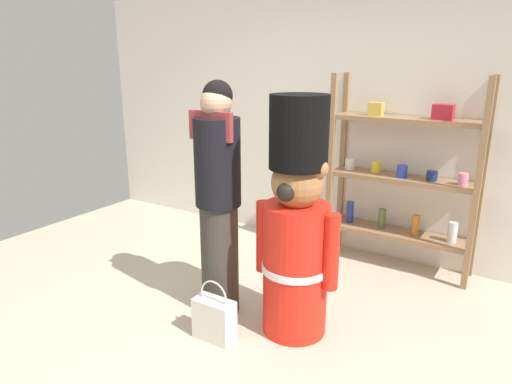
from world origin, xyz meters
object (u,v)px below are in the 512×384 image
Objects in this scene: merchandise_shelf at (402,176)px; shopping_bag at (214,319)px; teddy_bear_guard at (296,229)px; person_shopper at (218,197)px.

shopping_bag is at bearing -111.16° from merchandise_shelf.
teddy_bear_guard is 0.96× the size of person_shopper.
teddy_bear_guard is at bearing 43.84° from shopping_bag.
merchandise_shelf is 1.80m from person_shopper.
merchandise_shelf is at bearing 59.26° from person_shopper.
person_shopper is 0.86m from shopping_bag.
teddy_bear_guard is (-0.31, -1.48, -0.10)m from merchandise_shelf.
person_shopper is at bearing 120.08° from shopping_bag.
shopping_bag is (-0.73, -1.87, -0.72)m from merchandise_shelf.
person_shopper is (-0.92, -1.54, 0.05)m from merchandise_shelf.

